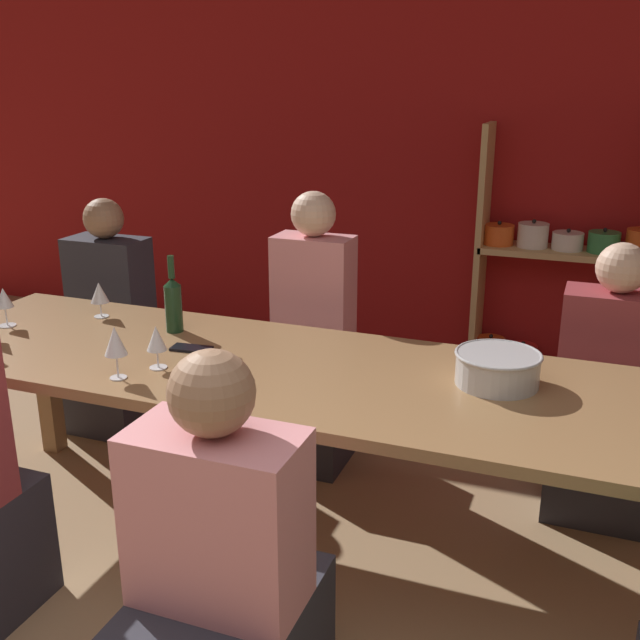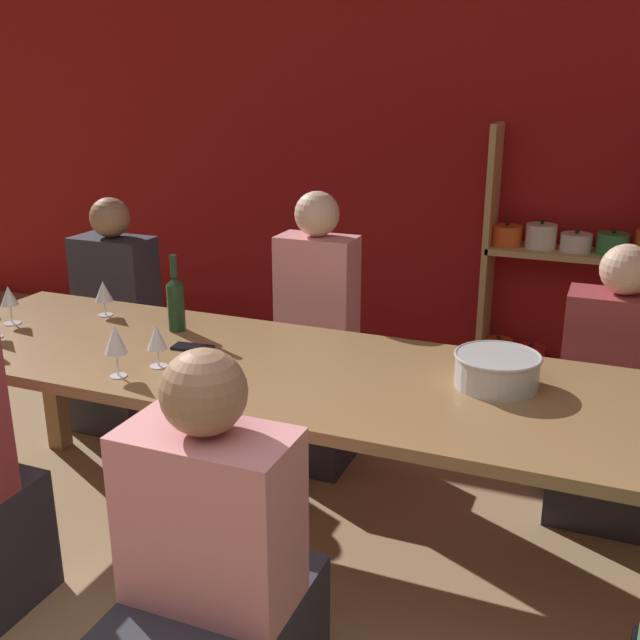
# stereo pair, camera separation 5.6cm
# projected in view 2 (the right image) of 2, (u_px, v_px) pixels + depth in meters

# --- Properties ---
(wall_back_red) EXTENTS (8.80, 0.06, 2.70)m
(wall_back_red) POSITION_uv_depth(u_px,v_px,m) (476.00, 140.00, 4.49)
(wall_back_red) COLOR #A31919
(wall_back_red) RESTS_ON ground_plane
(shelf_unit) EXTENTS (1.01, 0.30, 1.47)m
(shelf_unit) POSITION_uv_depth(u_px,v_px,m) (571.00, 287.00, 4.33)
(shelf_unit) COLOR tan
(shelf_unit) RESTS_ON ground_plane
(dining_table) EXTENTS (3.10, 0.86, 0.76)m
(dining_table) POSITION_uv_depth(u_px,v_px,m) (309.00, 390.00, 2.61)
(dining_table) COLOR olive
(dining_table) RESTS_ON ground_plane
(mixing_bowl) EXTENTS (0.28, 0.28, 0.11)m
(mixing_bowl) POSITION_uv_depth(u_px,v_px,m) (497.00, 369.00, 2.43)
(mixing_bowl) COLOR #B7BABC
(mixing_bowl) RESTS_ON dining_table
(wine_bottle_dark) EXTENTS (0.07, 0.07, 0.31)m
(wine_bottle_dark) POSITION_uv_depth(u_px,v_px,m) (176.00, 302.00, 2.95)
(wine_bottle_dark) COLOR #19381E
(wine_bottle_dark) RESTS_ON dining_table
(wine_glass_red_a) EXTENTS (0.07, 0.07, 0.16)m
(wine_glass_red_a) POSITION_uv_depth(u_px,v_px,m) (9.00, 297.00, 3.02)
(wine_glass_red_a) COLOR white
(wine_glass_red_a) RESTS_ON dining_table
(wine_glass_empty_b) EXTENTS (0.08, 0.08, 0.18)m
(wine_glass_empty_b) POSITION_uv_depth(u_px,v_px,m) (115.00, 340.00, 2.48)
(wine_glass_empty_b) COLOR white
(wine_glass_empty_b) RESTS_ON dining_table
(wine_glass_red_b) EXTENTS (0.08, 0.08, 0.15)m
(wine_glass_red_b) POSITION_uv_depth(u_px,v_px,m) (103.00, 292.00, 3.13)
(wine_glass_red_b) COLOR white
(wine_glass_red_b) RESTS_ON dining_table
(wine_glass_empty_c) EXTENTS (0.07, 0.07, 0.15)m
(wine_glass_empty_c) POSITION_uv_depth(u_px,v_px,m) (157.00, 338.00, 2.58)
(wine_glass_empty_c) COLOR white
(wine_glass_empty_c) RESTS_ON dining_table
(cell_phone) EXTENTS (0.16, 0.08, 0.01)m
(cell_phone) POSITION_uv_depth(u_px,v_px,m) (193.00, 347.00, 2.78)
(cell_phone) COLOR black
(cell_phone) RESTS_ON dining_table
(person_far_a) EXTENTS (0.39, 0.49, 1.16)m
(person_far_a) POSITION_uv_depth(u_px,v_px,m) (121.00, 342.00, 3.83)
(person_far_a) COLOR #2D2D38
(person_far_a) RESTS_ON ground_plane
(person_near_b) EXTENTS (0.44, 0.54, 1.12)m
(person_near_b) POSITION_uv_depth(u_px,v_px,m) (216.00, 607.00, 1.95)
(person_near_b) COLOR #2D2D38
(person_near_b) RESTS_ON ground_plane
(person_far_b) EXTENTS (0.34, 0.43, 1.26)m
(person_far_b) POSITION_uv_depth(u_px,v_px,m) (317.00, 363.00, 3.42)
(person_far_b) COLOR #2D2D38
(person_far_b) RESTS_ON ground_plane
(person_far_c) EXTENTS (0.40, 0.49, 1.12)m
(person_far_c) POSITION_uv_depth(u_px,v_px,m) (607.00, 417.00, 3.03)
(person_far_c) COLOR #2D2D38
(person_far_c) RESTS_ON ground_plane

